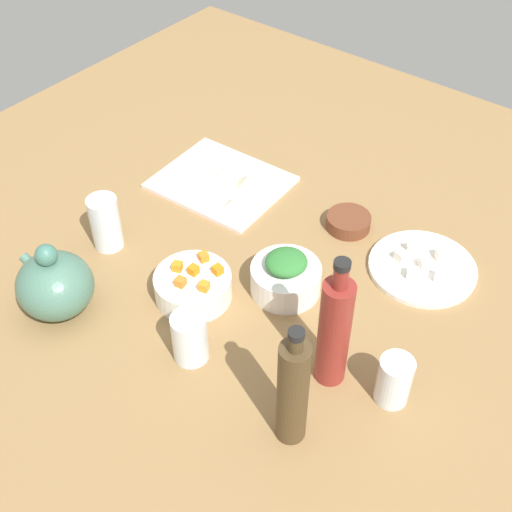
# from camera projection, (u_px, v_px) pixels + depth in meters

# --- Properties ---
(tabletop) EXTENTS (1.90, 1.90, 0.03)m
(tabletop) POSITION_uv_depth(u_px,v_px,m) (256.00, 278.00, 1.44)
(tabletop) COLOR olive
(tabletop) RESTS_ON ground
(cutting_board) EXTENTS (0.31, 0.26, 0.01)m
(cutting_board) POSITION_uv_depth(u_px,v_px,m) (221.00, 182.00, 1.65)
(cutting_board) COLOR white
(cutting_board) RESTS_ON tabletop
(plate_tofu) EXTENTS (0.23, 0.23, 0.01)m
(plate_tofu) POSITION_uv_depth(u_px,v_px,m) (422.00, 268.00, 1.43)
(plate_tofu) COLOR white
(plate_tofu) RESTS_ON tabletop
(bowl_greens) EXTENTS (0.14, 0.14, 0.06)m
(bowl_greens) POSITION_uv_depth(u_px,v_px,m) (287.00, 278.00, 1.38)
(bowl_greens) COLOR white
(bowl_greens) RESTS_ON tabletop
(bowl_carrots) EXTENTS (0.16, 0.16, 0.06)m
(bowl_carrots) POSITION_uv_depth(u_px,v_px,m) (193.00, 286.00, 1.36)
(bowl_carrots) COLOR white
(bowl_carrots) RESTS_ON tabletop
(bowl_small_side) EXTENTS (0.10, 0.10, 0.03)m
(bowl_small_side) POSITION_uv_depth(u_px,v_px,m) (348.00, 222.00, 1.53)
(bowl_small_side) COLOR brown
(bowl_small_side) RESTS_ON tabletop
(teapot) EXTENTS (0.17, 0.15, 0.17)m
(teapot) POSITION_uv_depth(u_px,v_px,m) (55.00, 285.00, 1.31)
(teapot) COLOR #487360
(teapot) RESTS_ON tabletop
(bottle_0) EXTENTS (0.05, 0.05, 0.26)m
(bottle_0) POSITION_uv_depth(u_px,v_px,m) (293.00, 392.00, 1.07)
(bottle_0) COLOR #493720
(bottle_0) RESTS_ON tabletop
(bottle_1) EXTENTS (0.06, 0.06, 0.28)m
(bottle_1) POSITION_uv_depth(u_px,v_px,m) (334.00, 331.00, 1.16)
(bottle_1) COLOR maroon
(bottle_1) RESTS_ON tabletop
(drinking_glass_0) EXTENTS (0.06, 0.06, 0.10)m
(drinking_glass_0) POSITION_uv_depth(u_px,v_px,m) (394.00, 380.00, 1.17)
(drinking_glass_0) COLOR white
(drinking_glass_0) RESTS_ON tabletop
(drinking_glass_1) EXTENTS (0.07, 0.07, 0.10)m
(drinking_glass_1) POSITION_uv_depth(u_px,v_px,m) (190.00, 338.00, 1.24)
(drinking_glass_1) COLOR white
(drinking_glass_1) RESTS_ON tabletop
(drinking_glass_2) EXTENTS (0.06, 0.06, 0.13)m
(drinking_glass_2) POSITION_uv_depth(u_px,v_px,m) (105.00, 223.00, 1.45)
(drinking_glass_2) COLOR white
(drinking_glass_2) RESTS_ON tabletop
(carrot_cube_0) EXTENTS (0.02, 0.02, 0.02)m
(carrot_cube_0) POSITION_uv_depth(u_px,v_px,m) (218.00, 270.00, 1.35)
(carrot_cube_0) COLOR orange
(carrot_cube_0) RESTS_ON bowl_carrots
(carrot_cube_1) EXTENTS (0.02, 0.02, 0.02)m
(carrot_cube_1) POSITION_uv_depth(u_px,v_px,m) (194.00, 270.00, 1.35)
(carrot_cube_1) COLOR orange
(carrot_cube_1) RESTS_ON bowl_carrots
(carrot_cube_2) EXTENTS (0.02, 0.02, 0.02)m
(carrot_cube_2) POSITION_uv_depth(u_px,v_px,m) (177.00, 266.00, 1.35)
(carrot_cube_2) COLOR orange
(carrot_cube_2) RESTS_ON bowl_carrots
(carrot_cube_3) EXTENTS (0.02, 0.02, 0.02)m
(carrot_cube_3) POSITION_uv_depth(u_px,v_px,m) (181.00, 282.00, 1.32)
(carrot_cube_3) COLOR orange
(carrot_cube_3) RESTS_ON bowl_carrots
(carrot_cube_4) EXTENTS (0.02, 0.02, 0.02)m
(carrot_cube_4) POSITION_uv_depth(u_px,v_px,m) (204.00, 286.00, 1.31)
(carrot_cube_4) COLOR orange
(carrot_cube_4) RESTS_ON bowl_carrots
(carrot_cube_5) EXTENTS (0.02, 0.02, 0.02)m
(carrot_cube_5) POSITION_uv_depth(u_px,v_px,m) (204.00, 257.00, 1.37)
(carrot_cube_5) COLOR orange
(carrot_cube_5) RESTS_ON bowl_carrots
(chopped_greens_mound) EXTENTS (0.11, 0.11, 0.03)m
(chopped_greens_mound) POSITION_uv_depth(u_px,v_px,m) (288.00, 261.00, 1.34)
(chopped_greens_mound) COLOR #307633
(chopped_greens_mound) RESTS_ON bowl_greens
(tofu_cube_0) EXTENTS (0.03, 0.03, 0.02)m
(tofu_cube_0) POSITION_uv_depth(u_px,v_px,m) (412.00, 248.00, 1.45)
(tofu_cube_0) COLOR white
(tofu_cube_0) RESTS_ON plate_tofu
(tofu_cube_1) EXTENTS (0.03, 0.03, 0.02)m
(tofu_cube_1) POSITION_uv_depth(u_px,v_px,m) (412.00, 273.00, 1.40)
(tofu_cube_1) COLOR #E6EDC9
(tofu_cube_1) RESTS_ON plate_tofu
(tofu_cube_2) EXTENTS (0.03, 0.03, 0.02)m
(tofu_cube_2) POSITION_uv_depth(u_px,v_px,m) (401.00, 256.00, 1.43)
(tofu_cube_2) COLOR white
(tofu_cube_2) RESTS_ON plate_tofu
(tofu_cube_3) EXTENTS (0.03, 0.03, 0.02)m
(tofu_cube_3) POSITION_uv_depth(u_px,v_px,m) (425.00, 264.00, 1.42)
(tofu_cube_3) COLOR white
(tofu_cube_3) RESTS_ON plate_tofu
(tofu_cube_4) EXTENTS (0.03, 0.03, 0.02)m
(tofu_cube_4) POSITION_uv_depth(u_px,v_px,m) (441.00, 254.00, 1.44)
(tofu_cube_4) COLOR white
(tofu_cube_4) RESTS_ON plate_tofu
(tofu_cube_5) EXTENTS (0.03, 0.03, 0.02)m
(tofu_cube_5) POSITION_uv_depth(u_px,v_px,m) (440.00, 276.00, 1.39)
(tofu_cube_5) COLOR white
(tofu_cube_5) RESTS_ON plate_tofu
(dumpling_0) EXTENTS (0.05, 0.06, 0.03)m
(dumpling_0) POSITION_uv_depth(u_px,v_px,m) (248.00, 180.00, 1.62)
(dumpling_0) COLOR beige
(dumpling_0) RESTS_ON cutting_board
(dumpling_1) EXTENTS (0.08, 0.08, 0.02)m
(dumpling_1) POSITION_uv_depth(u_px,v_px,m) (200.00, 172.00, 1.65)
(dumpling_1) COLOR beige
(dumpling_1) RESTS_ON cutting_board
(dumpling_2) EXTENTS (0.07, 0.07, 0.02)m
(dumpling_2) POSITION_uv_depth(u_px,v_px,m) (234.00, 204.00, 1.56)
(dumpling_2) COLOR beige
(dumpling_2) RESTS_ON cutting_board
(dumpling_3) EXTENTS (0.06, 0.06, 0.03)m
(dumpling_3) POSITION_uv_depth(u_px,v_px,m) (221.00, 176.00, 1.64)
(dumpling_3) COLOR beige
(dumpling_3) RESTS_ON cutting_board
(dumpling_4) EXTENTS (0.08, 0.08, 0.03)m
(dumpling_4) POSITION_uv_depth(u_px,v_px,m) (201.00, 185.00, 1.61)
(dumpling_4) COLOR beige
(dumpling_4) RESTS_ON cutting_board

